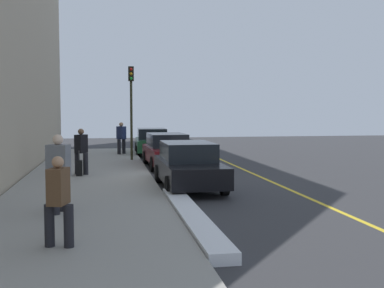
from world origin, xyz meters
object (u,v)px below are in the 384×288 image
at_px(rolling_suitcase, 79,168).
at_px(pedestrian_navy_coat, 121,137).
at_px(pedestrian_brown_coat, 59,199).
at_px(pedestrian_grey_coat, 59,171).
at_px(parked_car_black, 188,165).
at_px(parked_car_maroon, 167,150).
at_px(pedestrian_black_coat, 81,150).
at_px(traffic_light_pole, 131,97).
at_px(parked_car_green, 152,142).

bearing_deg(rolling_suitcase, pedestrian_navy_coat, 168.36).
height_order(pedestrian_navy_coat, rolling_suitcase, pedestrian_navy_coat).
bearing_deg(rolling_suitcase, pedestrian_brown_coat, 1.19).
bearing_deg(pedestrian_navy_coat, pedestrian_grey_coat, -7.07).
relative_size(parked_car_black, rolling_suitcase, 5.00).
distance_m(parked_car_maroon, parked_car_black, 5.98).
height_order(parked_car_black, rolling_suitcase, parked_car_black).
relative_size(pedestrian_navy_coat, pedestrian_black_coat, 1.01).
bearing_deg(pedestrian_navy_coat, traffic_light_pole, 7.08).
relative_size(parked_car_maroon, rolling_suitcase, 5.10).
height_order(pedestrian_black_coat, pedestrian_brown_coat, pedestrian_black_coat).
bearing_deg(parked_car_maroon, pedestrian_navy_coat, -159.88).
bearing_deg(parked_car_green, traffic_light_pole, -18.20).
relative_size(parked_car_black, pedestrian_grey_coat, 2.51).
relative_size(parked_car_black, traffic_light_pole, 1.03).
bearing_deg(pedestrian_grey_coat, parked_car_black, 136.00).
bearing_deg(pedestrian_brown_coat, pedestrian_grey_coat, -174.41).
xyz_separation_m(pedestrian_black_coat, traffic_light_pole, (-4.99, 2.13, 2.13)).
relative_size(parked_car_maroon, pedestrian_brown_coat, 2.94).
relative_size(pedestrian_navy_coat, pedestrian_brown_coat, 1.08).
bearing_deg(parked_car_black, rolling_suitcase, -124.98).
height_order(pedestrian_brown_coat, traffic_light_pole, traffic_light_pole).
bearing_deg(parked_car_maroon, pedestrian_grey_coat, -21.05).
distance_m(pedestrian_brown_coat, rolling_suitcase, 9.41).
bearing_deg(traffic_light_pole, parked_car_black, 10.52).
bearing_deg(parked_car_green, pedestrian_black_coat, -20.92).
bearing_deg(parked_car_black, parked_car_green, -179.50).
height_order(parked_car_green, rolling_suitcase, parked_car_green).
distance_m(parked_car_maroon, traffic_light_pole, 3.49).
xyz_separation_m(parked_car_green, parked_car_black, (12.14, 0.11, 0.00)).
xyz_separation_m(pedestrian_grey_coat, pedestrian_brown_coat, (2.92, 0.29, -0.13)).
bearing_deg(pedestrian_black_coat, traffic_light_pole, 156.87).
distance_m(pedestrian_navy_coat, pedestrian_black_coat, 8.45).
distance_m(parked_car_maroon, pedestrian_brown_coat, 13.28).
distance_m(parked_car_black, traffic_light_pole, 8.46).
bearing_deg(parked_car_green, rolling_suitcase, -20.43).
bearing_deg(parked_car_green, pedestrian_brown_coat, -10.08).
bearing_deg(pedestrian_black_coat, pedestrian_navy_coat, 168.21).
bearing_deg(parked_car_maroon, parked_car_black, -0.39).
bearing_deg(pedestrian_brown_coat, parked_car_maroon, 164.65).
height_order(parked_car_green, parked_car_maroon, same).
distance_m(parked_car_black, rolling_suitcase, 4.49).
distance_m(pedestrian_grey_coat, traffic_light_pole, 12.25).
relative_size(pedestrian_black_coat, pedestrian_brown_coat, 1.07).
distance_m(pedestrian_black_coat, traffic_light_pole, 5.83).
bearing_deg(pedestrian_navy_coat, parked_car_black, 9.52).
relative_size(parked_car_maroon, pedestrian_grey_coat, 2.56).
xyz_separation_m(parked_car_green, rolling_suitcase, (9.57, -3.56, -0.32)).
bearing_deg(pedestrian_navy_coat, parked_car_green, 116.80).
relative_size(parked_car_green, traffic_light_pole, 0.97).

